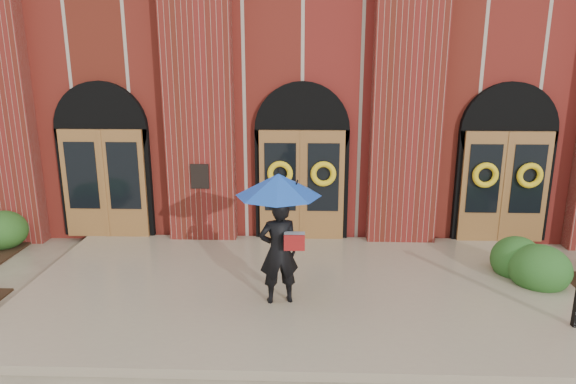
{
  "coord_description": "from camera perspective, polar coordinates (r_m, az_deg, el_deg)",
  "views": [
    {
      "loc": [
        0.09,
        -8.48,
        4.22
      ],
      "look_at": [
        -0.25,
        1.0,
        1.7
      ],
      "focal_mm": 32.0,
      "sensor_mm": 36.0,
      "label": 1
    }
  ],
  "objects": [
    {
      "name": "ground",
      "position": [
        9.47,
        1.31,
        -11.59
      ],
      "size": [
        90.0,
        90.0,
        0.0
      ],
      "primitive_type": "plane",
      "color": "gray",
      "rests_on": "ground"
    },
    {
      "name": "landing",
      "position": [
        9.58,
        1.32,
        -10.78
      ],
      "size": [
        10.0,
        5.3,
        0.15
      ],
      "primitive_type": "cube",
      "color": "gray",
      "rests_on": "ground"
    },
    {
      "name": "man_with_umbrella",
      "position": [
        8.41,
        -1.03,
        -2.42
      ],
      "size": [
        1.68,
        1.68,
        2.24
      ],
      "rotation": [
        0.0,
        0.0,
        3.36
      ],
      "color": "black",
      "rests_on": "landing"
    },
    {
      "name": "church_building",
      "position": [
        17.28,
        1.78,
        12.48
      ],
      "size": [
        16.2,
        12.53,
        7.0
      ],
      "color": "maroon",
      "rests_on": "ground"
    }
  ]
}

